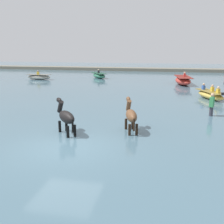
% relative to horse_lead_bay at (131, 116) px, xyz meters
% --- Properties ---
extents(ground_plane, '(120.00, 120.00, 0.00)m').
position_rel_horse_lead_bay_xyz_m(ground_plane, '(-2.24, -2.30, -1.08)').
color(ground_plane, '#756B56').
extents(water_surface, '(90.00, 90.00, 0.37)m').
position_rel_horse_lead_bay_xyz_m(water_surface, '(-2.24, 7.70, -0.89)').
color(water_surface, '#476675').
rests_on(water_surface, ground).
extents(horse_lead_bay, '(0.81, 1.67, 1.82)m').
position_rel_horse_lead_bay_xyz_m(horse_lead_bay, '(0.00, 0.00, 0.00)').
color(horse_lead_bay, brown).
rests_on(horse_lead_bay, ground).
extents(horse_trailing_black, '(1.38, 1.44, 1.85)m').
position_rel_horse_lead_bay_xyz_m(horse_trailing_black, '(-2.69, -0.86, 0.02)').
color(horse_trailing_black, black).
rests_on(horse_trailing_black, ground).
extents(boat_distant_west, '(2.61, 3.03, 1.08)m').
position_rel_horse_lead_bay_xyz_m(boat_distant_west, '(-6.59, 20.42, -0.40)').
color(boat_distant_west, '#337556').
rests_on(boat_distant_west, water_surface).
extents(boat_mid_channel, '(2.02, 3.14, 1.04)m').
position_rel_horse_lead_bay_xyz_m(boat_mid_channel, '(4.67, 8.86, -0.40)').
color(boat_mid_channel, gold).
rests_on(boat_mid_channel, water_surface).
extents(boat_far_inshore, '(1.83, 3.98, 1.28)m').
position_rel_horse_lead_bay_xyz_m(boat_far_inshore, '(3.13, 16.42, -0.30)').
color(boat_far_inshore, '#BC382D').
rests_on(boat_far_inshore, water_surface).
extents(boat_near_port, '(2.91, 1.13, 1.06)m').
position_rel_horse_lead_bay_xyz_m(boat_near_port, '(-13.07, 17.47, -0.40)').
color(boat_near_port, '#B2AD9E').
rests_on(boat_near_port, water_surface).
extents(person_onlooker_right, '(0.31, 0.37, 1.63)m').
position_rel_horse_lead_bay_xyz_m(person_onlooker_right, '(3.93, 3.65, -0.21)').
color(person_onlooker_right, '#383842').
rests_on(person_onlooker_right, ground).
extents(far_shoreline, '(80.00, 2.40, 0.84)m').
position_rel_horse_lead_bay_xyz_m(far_shoreline, '(-2.24, 31.73, -0.66)').
color(far_shoreline, '#706B5B').
rests_on(far_shoreline, ground).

